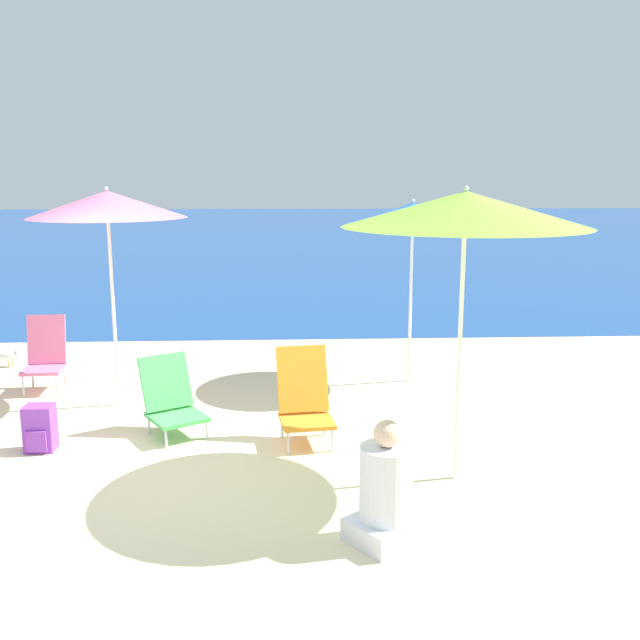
# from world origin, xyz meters

# --- Properties ---
(ground_plane) EXTENTS (60.00, 60.00, 0.00)m
(ground_plane) POSITION_xyz_m (0.00, 0.00, 0.00)
(ground_plane) COLOR beige
(sea_water) EXTENTS (60.00, 40.00, 0.01)m
(sea_water) POSITION_xyz_m (0.00, 24.97, 0.00)
(sea_water) COLOR #19478C
(sea_water) RESTS_ON ground
(beach_umbrella_pink) EXTENTS (1.60, 1.60, 2.31)m
(beach_umbrella_pink) POSITION_xyz_m (-0.60, 1.99, 2.13)
(beach_umbrella_pink) COLOR white
(beach_umbrella_pink) RESTS_ON ground
(beach_umbrella_lime) EXTENTS (1.89, 1.89, 2.35)m
(beach_umbrella_lime) POSITION_xyz_m (2.57, -0.04, 2.17)
(beach_umbrella_lime) COLOR white
(beach_umbrella_lime) RESTS_ON ground
(beach_umbrella_blue) EXTENTS (1.56, 1.56, 2.16)m
(beach_umbrella_blue) POSITION_xyz_m (2.67, 2.74, 1.97)
(beach_umbrella_blue) COLOR white
(beach_umbrella_blue) RESTS_ON ground
(beach_chair_pink) EXTENTS (0.46, 0.53, 0.84)m
(beach_chair_pink) POSITION_xyz_m (-1.56, 2.64, 0.42)
(beach_chair_pink) COLOR silver
(beach_chair_pink) RESTS_ON ground
(beach_chair_green) EXTENTS (0.72, 0.77, 0.73)m
(beach_chair_green) POSITION_xyz_m (0.11, 1.12, 0.33)
(beach_chair_green) COLOR silver
(beach_chair_green) RESTS_ON ground
(beach_chair_orange) EXTENTS (0.55, 0.66, 0.86)m
(beach_chair_orange) POSITION_xyz_m (1.37, 0.88, 0.41)
(beach_chair_orange) COLOR silver
(beach_chair_orange) RESTS_ON ground
(person_seated_near) EXTENTS (0.61, 0.60, 0.85)m
(person_seated_near) POSITION_xyz_m (1.87, -1.01, 0.34)
(person_seated_near) COLOR silver
(person_seated_near) RESTS_ON ground
(backpack_purple) EXTENTS (0.25, 0.24, 0.42)m
(backpack_purple) POSITION_xyz_m (-1.00, 0.73, 0.21)
(backpack_purple) COLOR purple
(backpack_purple) RESTS_ON ground
(seagull) EXTENTS (0.27, 0.11, 0.23)m
(seagull) POSITION_xyz_m (-2.34, 3.62, 0.14)
(seagull) COLOR gold
(seagull) RESTS_ON ground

